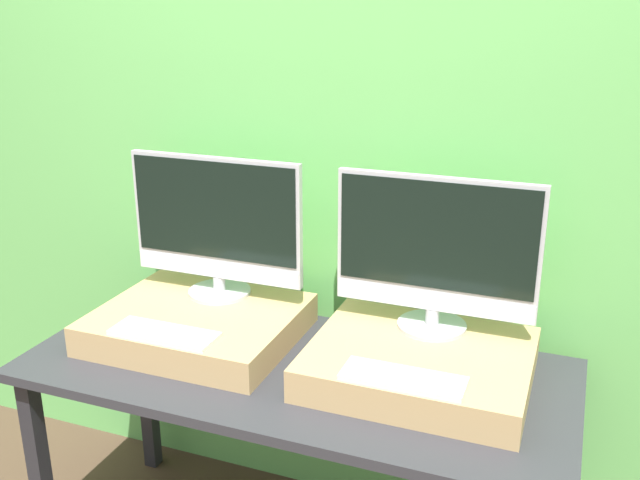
{
  "coord_description": "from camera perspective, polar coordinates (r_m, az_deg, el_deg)",
  "views": [
    {
      "loc": [
        0.73,
        -1.35,
        1.76
      ],
      "look_at": [
        0.0,
        0.55,
        1.06
      ],
      "focal_mm": 40.0,
      "sensor_mm": 36.0,
      "label": 1
    }
  ],
  "objects": [
    {
      "name": "wooden_riser_left",
      "position": [
        2.29,
        -9.69,
        -6.62
      ],
      "size": [
        0.61,
        0.51,
        0.1
      ],
      "color": "tan",
      "rests_on": "workbench"
    },
    {
      "name": "keyboard_left",
      "position": [
        2.12,
        -12.35,
        -7.28
      ],
      "size": [
        0.32,
        0.11,
        0.01
      ],
      "color": "silver",
      "rests_on": "wooden_riser_left"
    },
    {
      "name": "wall_back",
      "position": [
        2.29,
        1.94,
        7.44
      ],
      "size": [
        8.0,
        0.04,
        2.6
      ],
      "color": "#66B75B",
      "rests_on": "ground_plane"
    },
    {
      "name": "keyboard_right",
      "position": [
        1.86,
        6.67,
        -10.89
      ],
      "size": [
        0.32,
        0.11,
        0.01
      ],
      "color": "silver",
      "rests_on": "wooden_riser_right"
    },
    {
      "name": "monitor_right",
      "position": [
        2.06,
        9.24,
        -0.93
      ],
      "size": [
        0.59,
        0.2,
        0.46
      ],
      "color": "#B2B2B7",
      "rests_on": "wooden_riser_right"
    },
    {
      "name": "monitor_left",
      "position": [
        2.3,
        -8.31,
        1.23
      ],
      "size": [
        0.59,
        0.2,
        0.46
      ],
      "color": "#B2B2B7",
      "rests_on": "wooden_riser_left"
    },
    {
      "name": "wooden_riser_right",
      "position": [
        2.05,
        7.97,
        -9.74
      ],
      "size": [
        0.61,
        0.51,
        0.1
      ],
      "color": "tan",
      "rests_on": "workbench"
    },
    {
      "name": "workbench",
      "position": [
        2.16,
        -1.98,
        -11.85
      ],
      "size": [
        1.6,
        0.7,
        0.73
      ],
      "color": "#2D2D33",
      "rests_on": "ground_plane"
    }
  ]
}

